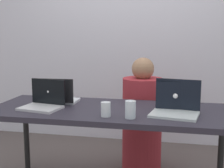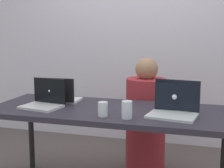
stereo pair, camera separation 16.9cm
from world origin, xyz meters
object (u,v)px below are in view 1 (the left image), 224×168
Objects in this scene: water_glass_center at (106,110)px; laptop_back_left at (57,97)px; person_at_center at (142,120)px; laptop_front_left at (43,102)px; laptop_front_right at (176,107)px; laptop_back_right at (175,103)px; water_glass_right at (130,111)px.

laptop_back_left is at bearing 145.55° from water_glass_center.
person_at_center is 10.55× the size of water_glass_center.
water_glass_center is at bearing -4.75° from laptop_front_left.
laptop_front_right is at bearing 18.30° from water_glass_center.
laptop_back_right is at bearing 176.12° from laptop_back_left.
laptop_back_left is 0.92× the size of laptop_front_right.
water_glass_right is (-0.30, -0.32, 0.00)m from laptop_back_right.
laptop_back_left is 3.31× the size of water_glass_center.
person_at_center is 3.74× the size of laptop_back_right.
laptop_back_left is 0.60m from water_glass_center.
laptop_front_right reaches higher than water_glass_center.
laptop_back_right is (0.96, -0.03, 0.00)m from laptop_back_left.
water_glass_right is (0.17, -0.01, 0.01)m from water_glass_center.
laptop_back_right is at bearing 118.84° from person_at_center.
water_glass_center is (0.52, -0.14, -0.00)m from laptop_front_left.
person_at_center is 0.87m from water_glass_right.
laptop_front_right is at bearing 167.35° from laptop_back_left.
laptop_front_left reaches higher than laptop_back_left.
laptop_front_left is 1.16× the size of laptop_back_right.
laptop_front_left reaches higher than water_glass_right.
water_glass_center is 0.17m from water_glass_right.
water_glass_right is (0.01, -0.81, 0.30)m from person_at_center.
water_glass_center is at bearing -152.24° from laptop_front_right.
water_glass_center is at bearing 176.94° from water_glass_right.
water_glass_right is at bearing 88.10° from person_at_center.
water_glass_center is at bearing 75.96° from person_at_center.
laptop_back_right is 0.43m from water_glass_right.
water_glass_right reaches higher than water_glass_center.
person_at_center is at bearing 124.59° from laptop_front_right.
laptop_front_right is 0.15m from laptop_back_right.
laptop_front_right reaches higher than laptop_back_right.
laptop_back_left is at bearing 32.92° from person_at_center.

